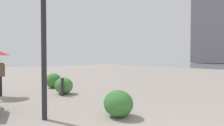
# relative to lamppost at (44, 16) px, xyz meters

# --- Properties ---
(building_annex) EXTENTS (12.37, 13.50, 32.50)m
(building_annex) POSITION_rel_lamppost_xyz_m (20.55, -63.07, 12.37)
(building_annex) COLOR #5B5660
(building_annex) RESTS_ON ground
(lamppost) EXTENTS (0.98, 0.28, 4.32)m
(lamppost) POSITION_rel_lamppost_xyz_m (0.00, 0.00, 0.00)
(lamppost) COLOR #232328
(lamppost) RESTS_ON ground
(bollard_near) EXTENTS (0.13, 0.13, 0.83)m
(bollard_near) POSITION_rel_lamppost_xyz_m (2.67, -1.70, -2.42)
(bollard_near) COLOR #232328
(bollard_near) RESTS_ON ground
(bollard_mid) EXTENTS (0.13, 0.13, 0.69)m
(bollard_mid) POSITION_rel_lamppost_xyz_m (3.39, -2.13, -2.49)
(bollard_mid) COLOR #232328
(bollard_mid) RESTS_ON ground
(shrub_low) EXTENTS (0.96, 0.86, 0.82)m
(shrub_low) POSITION_rel_lamppost_xyz_m (5.17, -2.25, -2.44)
(shrub_low) COLOR #387533
(shrub_low) RESTS_ON ground
(shrub_round) EXTENTS (0.91, 0.82, 0.78)m
(shrub_round) POSITION_rel_lamppost_xyz_m (3.12, -1.97, -2.46)
(shrub_round) COLOR #477F38
(shrub_round) RESTS_ON ground
(shrub_wide) EXTENTS (0.91, 0.82, 0.77)m
(shrub_wide) POSITION_rel_lamppost_xyz_m (-1.08, -1.75, -2.46)
(shrub_wide) COLOR #387533
(shrub_wide) RESTS_ON ground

